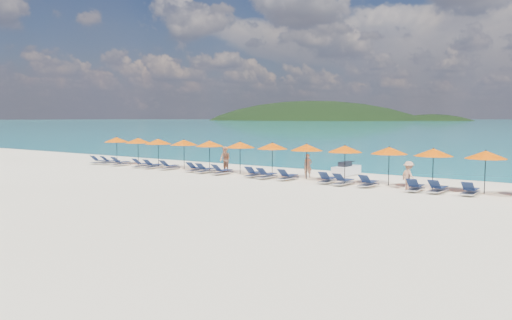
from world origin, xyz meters
The scene contains 37 objects.
ground centered at (0.00, 0.00, 0.00)m, with size 1400.00×1400.00×0.00m, color beige.
headland_main centered at (-300.00, 540.00, -38.00)m, with size 374.00×242.00×126.50m.
headland_small centered at (-150.00, 560.00, -35.00)m, with size 162.00×126.00×85.50m.
jetski centered at (3.85, 8.15, 0.38)m, with size 1.04×2.59×0.91m.
beachgoer_a centered at (2.37, 5.50, 0.77)m, with size 0.56×0.37×1.53m, color tan.
beachgoer_b centered at (-4.02, 4.81, 0.93)m, with size 0.90×0.52×1.85m, color tan.
beachgoer_c centered at (9.65, 3.58, 0.79)m, with size 1.02×0.47×1.58m, color tan.
umbrella_0 centered at (-15.96, 4.87, 2.02)m, with size 2.10×2.10×2.28m.
umbrella_1 centered at (-13.25, 4.86, 2.02)m, with size 2.10×2.10×2.28m.
umbrella_2 centered at (-10.65, 4.64, 2.02)m, with size 2.10×2.10×2.28m.
umbrella_3 centered at (-7.98, 4.77, 2.02)m, with size 2.10×2.10×2.28m.
umbrella_4 centered at (-5.28, 4.59, 2.02)m, with size 2.10×2.10×2.28m.
umbrella_5 centered at (-2.55, 4.66, 2.02)m, with size 2.10×2.10×2.28m.
umbrella_6 centered at (0.06, 4.79, 2.02)m, with size 2.10×2.10×2.28m.
umbrella_7 centered at (2.73, 4.71, 2.02)m, with size 2.10×2.10×2.28m.
umbrella_8 centered at (5.37, 4.72, 2.02)m, with size 2.10×2.10×2.28m.
umbrella_9 centered at (8.07, 4.82, 2.02)m, with size 2.10×2.10×2.28m.
umbrella_10 centered at (10.58, 4.76, 2.02)m, with size 2.10×2.10×2.28m.
umbrella_11 centered at (13.23, 4.61, 2.02)m, with size 2.10×2.10×2.28m.
lounger_0 centered at (-16.56, 3.54, 0.24)m, with size 0.69×1.72×0.66m.
lounger_1 centered at (-15.41, 3.70, 0.24)m, with size 0.76×1.75×0.66m.
lounger_2 centered at (-13.84, 3.51, 0.24)m, with size 0.67×1.72×0.66m.
lounger_3 centered at (-11.28, 3.50, 0.24)m, with size 0.70×1.73×0.66m.
lounger_4 centered at (-10.03, 3.45, 0.24)m, with size 0.69×1.72×0.66m.
lounger_5 centered at (-8.48, 3.68, 0.24)m, with size 0.68×1.72×0.66m.
lounger_6 centered at (-5.83, 3.70, 0.24)m, with size 0.68×1.72×0.66m.
lounger_7 centered at (-4.72, 3.48, 0.24)m, with size 0.70×1.73×0.66m.
lounger_8 centered at (-3.20, 3.44, 0.24)m, with size 0.76×1.74×0.66m.
lounger_9 centered at (-0.54, 3.53, 0.24)m, with size 0.78×1.75×0.66m.
lounger_10 centered at (0.59, 3.33, 0.24)m, with size 0.66×1.71×0.66m.
lounger_11 centered at (2.09, 3.46, 0.24)m, with size 0.64×1.71×0.66m.
lounger_12 centered at (4.81, 3.58, 0.24)m, with size 0.73×1.74×0.66m.
lounger_13 centered at (5.94, 3.34, 0.24)m, with size 0.75×1.74×0.66m.
lounger_14 centered at (7.41, 3.50, 0.24)m, with size 0.67×1.72×0.66m.
lounger_15 centered at (10.09, 3.34, 0.24)m, with size 0.69×1.73×0.66m.
lounger_16 centered at (11.22, 3.49, 0.24)m, with size 0.74×1.74×0.66m.
lounger_17 centered at (12.76, 3.65, 0.24)m, with size 0.63×1.70×0.66m.
Camera 1 is at (18.42, -22.77, 3.91)m, focal length 35.00 mm.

